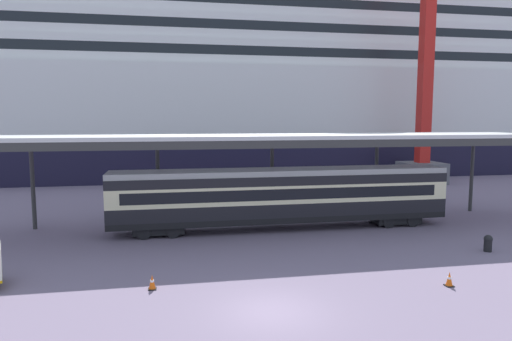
{
  "coord_description": "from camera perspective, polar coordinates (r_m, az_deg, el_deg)",
  "views": [
    {
      "loc": [
        -3.75,
        -16.64,
        7.5
      ],
      "look_at": [
        1.08,
        9.09,
        4.5
      ],
      "focal_mm": 32.02,
      "sensor_mm": 36.0,
      "label": 1
    }
  ],
  "objects": [
    {
      "name": "traffic_cone_mid",
      "position": [
        22.75,
        23.0,
        -12.38
      ],
      "size": [
        0.36,
        0.36,
        0.66
      ],
      "color": "black",
      "rests_on": "ground"
    },
    {
      "name": "quay_bollard",
      "position": [
        29.21,
        27.0,
        -8.02
      ],
      "size": [
        0.48,
        0.48,
        0.96
      ],
      "color": "black",
      "rests_on": "ground"
    },
    {
      "name": "traffic_cone_near",
      "position": [
        21.17,
        -12.84,
        -13.44
      ],
      "size": [
        0.36,
        0.36,
        0.66
      ],
      "color": "black",
      "rests_on": "ground"
    },
    {
      "name": "cruise_ship",
      "position": [
        72.1,
        8.33,
        11.01
      ],
      "size": [
        164.66,
        29.93,
        37.73
      ],
      "color": "black",
      "rests_on": "ground"
    },
    {
      "name": "platform_canopy",
      "position": [
        30.96,
        3.1,
        4.02
      ],
      "size": [
        41.34,
        5.92,
        6.41
      ],
      "color": "silver",
      "rests_on": "ground"
    },
    {
      "name": "train_carriage",
      "position": [
        30.95,
        3.24,
        -3.13
      ],
      "size": [
        22.73,
        2.81,
        4.11
      ],
      "color": "black",
      "rests_on": "ground"
    },
    {
      "name": "dockside_crane",
      "position": [
        57.34,
        20.99,
        16.5
      ],
      "size": [
        10.61,
        4.4,
        59.4
      ],
      "color": "#595960",
      "rests_on": "ground"
    },
    {
      "name": "ground_plane",
      "position": [
        18.63,
        1.99,
        -17.2
      ],
      "size": [
        400.0,
        400.0,
        0.0
      ],
      "primitive_type": "plane",
      "color": "slate"
    }
  ]
}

